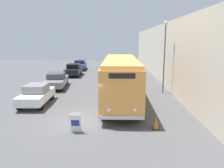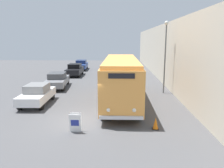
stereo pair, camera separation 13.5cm
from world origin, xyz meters
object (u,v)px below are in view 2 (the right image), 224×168
Objects in this scene: vintage_bus at (121,78)px; parked_car_near at (37,94)px; parked_car_distant at (81,65)px; parked_car_mid at (57,80)px; parked_car_far at (75,70)px; traffic_cone at (156,123)px; streetlamp at (166,47)px; sign_board at (75,123)px.

vintage_bus is 6.52m from parked_car_near.
parked_car_distant is at bearing 108.62° from vintage_bus.
parked_car_mid is 1.10× the size of parked_car_far.
parked_car_mid is at bearing 128.75° from traffic_cone.
parked_car_far is 6.65× the size of traffic_cone.
streetlamp reaches higher than parked_car_far.
sign_board is 0.16× the size of streetlamp.
streetlamp is at bearing 39.18° from vintage_bus.
parked_car_far is (0.26, 7.66, 0.05)m from parked_car_mid.
sign_board is 4.37m from traffic_cone.
parked_car_far is 6.31m from parked_car_distant.
parked_car_near is at bearing -92.73° from parked_car_distant.
parked_car_distant reaches higher than traffic_cone.
vintage_bus reaches higher than parked_car_far.
vintage_bus is at bearing -140.82° from streetlamp.
sign_board is 0.24× the size of parked_car_near.
parked_car_far is (-3.80, 18.60, 0.34)m from sign_board.
streetlamp reaches higher than parked_car_distant.
vintage_bus is at bearing 109.80° from traffic_cone.
sign_board is 11.64m from streetlamp.
streetlamp is 1.34× the size of parked_car_distant.
parked_car_mid is at bearing 169.34° from streetlamp.
sign_board is at bearing -53.26° from parked_car_near.
parked_car_far reaches higher than parked_car_near.
sign_board is at bearing -125.60° from streetlamp.
parked_car_far is at bearing 136.70° from streetlamp.
parked_car_mid is (-0.13, 5.94, 0.01)m from parked_car_near.
parked_car_far reaches higher than traffic_cone.
parked_car_near is (-6.37, -0.73, -1.15)m from vintage_bus.
parked_car_distant is (0.04, 13.97, 0.02)m from parked_car_mid.
streetlamp is at bearing 19.61° from parked_car_near.
parked_car_near is at bearing -173.46° from vintage_bus.
vintage_bus is 10.30× the size of sign_board.
parked_car_far is at bearing -91.03° from parked_car_distant.
traffic_cone is (8.13, -18.12, -0.51)m from parked_car_far.
parked_car_mid is (-10.48, 1.97, -3.40)m from streetlamp.
parked_car_distant is (-4.01, 24.91, 0.32)m from sign_board.
parked_car_far is 19.87m from traffic_cone.
parked_car_mid reaches higher than parked_car_near.
parked_car_far reaches higher than sign_board.
traffic_cone is (-2.09, -8.48, -3.86)m from streetlamp.
traffic_cone is (8.26, -4.51, -0.45)m from parked_car_near.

